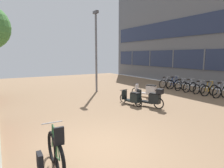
# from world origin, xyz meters

# --- Properties ---
(ground) EXTENTS (21.00, 40.00, 0.13)m
(ground) POSITION_xyz_m (1.43, 0.00, -0.02)
(ground) COLOR #212D2F
(bicycle_foreground) EXTENTS (0.69, 1.48, 1.14)m
(bicycle_foreground) POSITION_xyz_m (-1.25, -0.30, 0.41)
(bicycle_foreground) COLOR black
(bicycle_foreground) RESTS_ON ground
(bicycle_rack_00) EXTENTS (1.45, 0.48, 1.03)m
(bicycle_rack_00) POSITION_xyz_m (9.35, 2.08, 0.36)
(bicycle_rack_00) COLOR black
(bicycle_rack_00) RESTS_ON ground
(bicycle_rack_01) EXTENTS (1.41, 0.47, 1.01)m
(bicycle_rack_01) POSITION_xyz_m (9.33, 2.81, 0.35)
(bicycle_rack_01) COLOR black
(bicycle_rack_01) RESTS_ON ground
(bicycle_rack_02) EXTENTS (1.30, 0.48, 0.95)m
(bicycle_rack_02) POSITION_xyz_m (9.36, 3.55, 0.34)
(bicycle_rack_02) COLOR black
(bicycle_rack_02) RESTS_ON ground
(bicycle_rack_03) EXTENTS (1.35, 0.48, 0.99)m
(bicycle_rack_03) POSITION_xyz_m (9.33, 4.29, 0.35)
(bicycle_rack_03) COLOR black
(bicycle_rack_03) RESTS_ON ground
(bicycle_rack_04) EXTENTS (1.30, 0.48, 0.92)m
(bicycle_rack_04) POSITION_xyz_m (9.33, 5.02, 0.33)
(bicycle_rack_04) COLOR black
(bicycle_rack_04) RESTS_ON ground
(bicycle_rack_05) EXTENTS (1.45, 0.48, 1.03)m
(bicycle_rack_05) POSITION_xyz_m (9.41, 5.76, 0.36)
(bicycle_rack_05) COLOR black
(bicycle_rack_05) RESTS_ON ground
(bicycle_rack_06) EXTENTS (1.27, 0.48, 0.94)m
(bicycle_rack_06) POSITION_xyz_m (9.26, 6.50, 0.33)
(bicycle_rack_06) COLOR black
(bicycle_rack_06) RESTS_ON ground
(scooter_near) EXTENTS (0.90, 1.72, 0.81)m
(scooter_near) POSITION_xyz_m (5.67, 4.51, 0.42)
(scooter_near) COLOR black
(scooter_near) RESTS_ON ground
(scooter_mid) EXTENTS (0.81, 1.70, 1.00)m
(scooter_mid) POSITION_xyz_m (4.26, 2.63, 0.45)
(scooter_mid) COLOR black
(scooter_mid) RESTS_ON ground
(scooter_far) EXTENTS (0.56, 1.64, 0.75)m
(scooter_far) POSITION_xyz_m (3.70, 3.43, 0.38)
(scooter_far) COLOR black
(scooter_far) RESTS_ON ground
(lamp_post) EXTENTS (0.20, 0.52, 5.50)m
(lamp_post) POSITION_xyz_m (3.78, 7.76, 3.07)
(lamp_post) COLOR slate
(lamp_post) RESTS_ON ground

